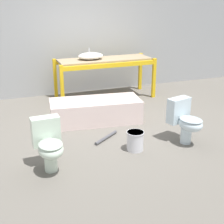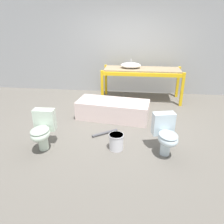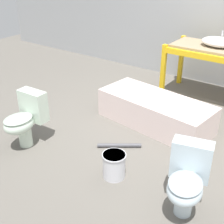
# 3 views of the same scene
# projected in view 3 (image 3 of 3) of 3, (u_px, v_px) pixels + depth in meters

# --- Properties ---
(ground_plane) EXTENTS (12.00, 12.00, 0.00)m
(ground_plane) POSITION_uv_depth(u_px,v_px,m) (156.00, 129.00, 4.38)
(ground_plane) COLOR #666059
(sink_basin) EXTENTS (0.55, 0.40, 0.23)m
(sink_basin) POSITION_uv_depth(u_px,v_px,m) (219.00, 42.00, 4.86)
(sink_basin) COLOR white
(sink_basin) RESTS_ON shelving_rack
(bathtub_main) EXTENTS (1.69, 0.87, 0.42)m
(bathtub_main) POSITION_uv_depth(u_px,v_px,m) (155.00, 109.00, 4.40)
(bathtub_main) COLOR silver
(bathtub_main) RESTS_ON ground_plane
(toilet_near) EXTENTS (0.47, 0.61, 0.69)m
(toilet_near) POSITION_uv_depth(u_px,v_px,m) (187.00, 179.00, 2.86)
(toilet_near) COLOR silver
(toilet_near) RESTS_ON ground_plane
(toilet_far) EXTENTS (0.38, 0.56, 0.69)m
(toilet_far) POSITION_uv_depth(u_px,v_px,m) (25.00, 118.00, 3.89)
(toilet_far) COLOR silver
(toilet_far) RESTS_ON ground_plane
(bucket_white) EXTENTS (0.26, 0.26, 0.29)m
(bucket_white) POSITION_uv_depth(u_px,v_px,m) (114.00, 165.00, 3.41)
(bucket_white) COLOR silver
(bucket_white) RESTS_ON ground_plane
(loose_pipe) EXTENTS (0.49, 0.37, 0.05)m
(loose_pipe) POSITION_uv_depth(u_px,v_px,m) (119.00, 145.00, 3.98)
(loose_pipe) COLOR #4C4C51
(loose_pipe) RESTS_ON ground_plane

